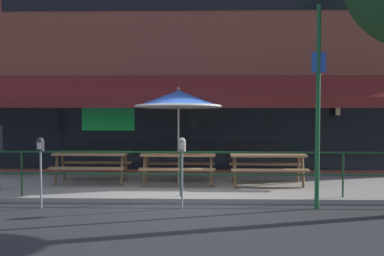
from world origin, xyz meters
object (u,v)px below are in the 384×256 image
Objects in this scene: picnic_table_right at (267,160)px; street_sign_pole at (318,105)px; parking_meter_far at (182,151)px; picnic_table_centre at (178,160)px; picnic_table_left at (92,159)px; patio_umbrella_centre at (178,99)px; parking_meter_near at (40,151)px.

picnic_table_right is 2.80m from street_sign_pole.
picnic_table_right is 3.13m from parking_meter_far.
picnic_table_left is at bearing 176.73° from picnic_table_centre.
parking_meter_far reaches higher than picnic_table_right.
picnic_table_centre is 2.52m from parking_meter_far.
parking_meter_near is at bearing -135.64° from patio_umbrella_centre.
patio_umbrella_centre is (-0.00, 0.06, 1.47)m from picnic_table_centre.
picnic_table_centre is 1.00× the size of picnic_table_right.
picnic_table_centre is at bearing 178.18° from picnic_table_right.
patio_umbrella_centre reaches higher than parking_meter_far.
picnic_table_left is at bearing 132.55° from parking_meter_far.
street_sign_pole reaches higher than parking_meter_near.
patio_umbrella_centre reaches higher than picnic_table_right.
picnic_table_centre is 4.00m from street_sign_pole.
parking_meter_near is 0.35× the size of street_sign_pole.
parking_meter_far reaches higher than picnic_table_centre.
street_sign_pole reaches higher than picnic_table_centre.
street_sign_pole is at bearing 1.45° from parking_meter_far.
picnic_table_right is 1.27× the size of parking_meter_far.
parking_meter_near reaches higher than picnic_table_right.
street_sign_pole is at bearing -40.33° from patio_umbrella_centre.
parking_meter_far is at bearing -85.22° from patio_umbrella_centre.
picnic_table_left is 1.27× the size of parking_meter_far.
patio_umbrella_centre is 3.80m from parking_meter_near.
picnic_table_left is 5.82m from street_sign_pole.
picnic_table_left is 1.00× the size of picnic_table_centre.
street_sign_pole is (5.06, -2.52, 1.37)m from picnic_table_left.
picnic_table_right is at bearing -2.55° from picnic_table_left.
picnic_table_right is at bearing 26.95° from parking_meter_near.
parking_meter_near and parking_meter_far have the same top height.
street_sign_pole is at bearing -39.67° from picnic_table_centre.
picnic_table_right is (2.17, -0.07, 0.00)m from picnic_table_centre.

